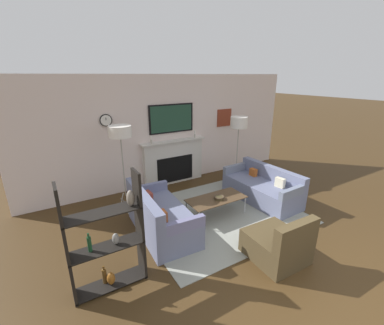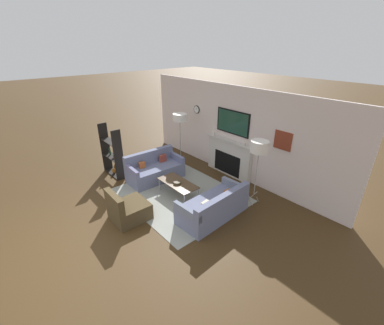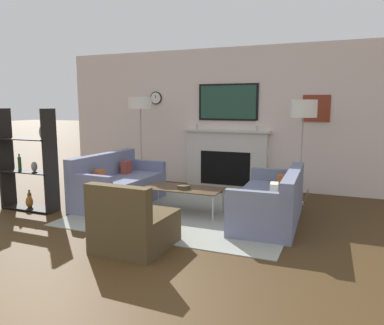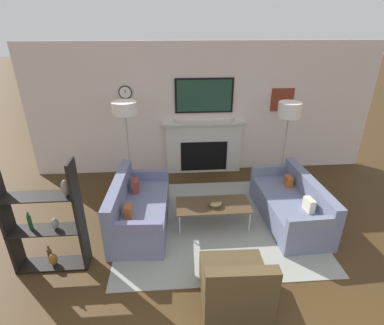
{
  "view_description": "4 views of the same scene",
  "coord_description": "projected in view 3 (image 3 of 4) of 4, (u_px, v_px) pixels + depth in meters",
  "views": [
    {
      "loc": [
        -2.79,
        -0.67,
        2.68
      ],
      "look_at": [
        -0.24,
        3.62,
        0.97
      ],
      "focal_mm": 24.0,
      "sensor_mm": 36.0,
      "label": 1
    },
    {
      "loc": [
        4.67,
        -0.65,
        3.77
      ],
      "look_at": [
        0.09,
        3.35,
        0.92
      ],
      "focal_mm": 24.0,
      "sensor_mm": 36.0,
      "label": 2
    },
    {
      "loc": [
        2.13,
        -2.03,
        1.61
      ],
      "look_at": [
        -0.09,
        3.38,
        0.71
      ],
      "focal_mm": 35.0,
      "sensor_mm": 36.0,
      "label": 3
    },
    {
      "loc": [
        -0.69,
        -1.0,
        3.02
      ],
      "look_at": [
        -0.34,
        3.72,
        0.79
      ],
      "focal_mm": 28.0,
      "sensor_mm": 36.0,
      "label": 4
    }
  ],
  "objects": [
    {
      "name": "fireplace_wall",
      "position": [
        228.0,
        125.0,
        7.32
      ],
      "size": [
        7.18,
        0.28,
        2.7
      ],
      "color": "silver",
      "rests_on": "ground_plane"
    },
    {
      "name": "floor_lamp_right",
      "position": [
        304.0,
        110.0,
        5.98
      ],
      "size": [
        0.43,
        0.43,
        1.7
      ],
      "color": "#9E998E",
      "rests_on": "ground_plane"
    },
    {
      "name": "armchair",
      "position": [
        133.0,
        227.0,
        4.21
      ],
      "size": [
        0.78,
        0.83,
        0.78
      ],
      "color": "#483A22",
      "rests_on": "ground_plane"
    },
    {
      "name": "couch_left",
      "position": [
        118.0,
        186.0,
        6.09
      ],
      "size": [
        0.89,
        1.66,
        0.82
      ],
      "color": "slate",
      "rests_on": "ground_plane"
    },
    {
      "name": "shelf_unit",
      "position": [
        29.0,
        164.0,
        5.7
      ],
      "size": [
        0.93,
        0.28,
        1.56
      ],
      "color": "black",
      "rests_on": "ground_plane"
    },
    {
      "name": "decorative_bowl",
      "position": [
        184.0,
        187.0,
        5.54
      ],
      "size": [
        0.21,
        0.21,
        0.06
      ],
      "color": "#423821",
      "rests_on": "coffee_table"
    },
    {
      "name": "area_rug",
      "position": [
        188.0,
        212.0,
        5.67
      ],
      "size": [
        3.11,
        2.65,
        0.01
      ],
      "color": "gray",
      "rests_on": "ground_plane"
    },
    {
      "name": "couch_right",
      "position": [
        271.0,
        203.0,
        5.16
      ],
      "size": [
        0.86,
        1.76,
        0.73
      ],
      "color": "slate",
      "rests_on": "ground_plane"
    },
    {
      "name": "ground_plane",
      "position": [
        37.0,
        314.0,
        2.9
      ],
      "size": [
        60.0,
        60.0,
        0.0
      ],
      "primitive_type": "plane",
      "color": "#3E2A14"
    },
    {
      "name": "coffee_table",
      "position": [
        184.0,
        189.0,
        5.6
      ],
      "size": [
        1.17,
        0.55,
        0.38
      ],
      "color": "#4C3823",
      "rests_on": "ground_plane"
    },
    {
      "name": "floor_lamp_left",
      "position": [
        140.0,
        104.0,
        7.08
      ],
      "size": [
        0.44,
        0.44,
        1.76
      ],
      "color": "#9E998E",
      "rests_on": "ground_plane"
    }
  ]
}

